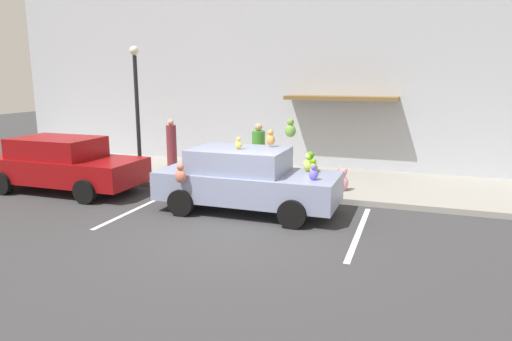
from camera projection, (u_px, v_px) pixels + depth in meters
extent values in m
plane|color=#38383A|center=(233.00, 234.00, 9.66)|extent=(60.00, 60.00, 0.00)
cube|color=gray|center=(294.00, 180.00, 14.26)|extent=(24.00, 4.00, 0.15)
cube|color=#B2B7C1|center=(312.00, 77.00, 15.60)|extent=(24.00, 0.30, 6.40)
cube|color=brown|center=(341.00, 98.00, 14.86)|extent=(3.60, 1.10, 0.12)
cube|color=silver|center=(359.00, 232.00, 9.77)|extent=(0.12, 3.60, 0.01)
cube|color=silver|center=(139.00, 208.00, 11.54)|extent=(0.12, 3.60, 0.01)
cube|color=#868FB2|center=(248.00, 186.00, 11.13)|extent=(4.37, 1.76, 0.68)
cube|color=#868FB2|center=(239.00, 160.00, 11.08)|extent=(2.27, 1.54, 0.56)
cylinder|color=black|center=(310.00, 195.00, 11.57)|extent=(0.64, 0.22, 0.64)
cylinder|color=black|center=(292.00, 214.00, 9.95)|extent=(0.64, 0.22, 0.64)
cylinder|color=black|center=(212.00, 186.00, 12.45)|extent=(0.64, 0.22, 0.64)
cylinder|color=black|center=(181.00, 203.00, 10.83)|extent=(0.64, 0.22, 0.64)
ellipsoid|color=#D9994C|center=(271.00, 140.00, 11.25)|extent=(0.23, 0.18, 0.27)
sphere|color=#D9994C|center=(271.00, 132.00, 11.22)|extent=(0.14, 0.14, 0.14)
ellipsoid|color=#4F9C15|center=(310.00, 164.00, 11.10)|extent=(0.28, 0.23, 0.34)
sphere|color=#4F9C15|center=(310.00, 155.00, 11.06)|extent=(0.18, 0.18, 0.18)
ellipsoid|color=#C83B77|center=(193.00, 167.00, 11.02)|extent=(0.20, 0.17, 0.24)
sphere|color=#C83B77|center=(193.00, 160.00, 10.98)|extent=(0.13, 0.13, 0.13)
ellipsoid|color=#6D9F3F|center=(290.00, 131.00, 11.18)|extent=(0.27, 0.22, 0.32)
sphere|color=#6D9F3F|center=(291.00, 122.00, 11.14)|extent=(0.17, 0.17, 0.17)
ellipsoid|color=#6A5FEC|center=(313.00, 175.00, 10.18)|extent=(0.20, 0.17, 0.24)
sphere|color=#6A5FEC|center=(314.00, 167.00, 10.14)|extent=(0.13, 0.13, 0.13)
ellipsoid|color=#D6BF4C|center=(239.00, 145.00, 10.88)|extent=(0.17, 0.14, 0.20)
sphere|color=#D6BF4C|center=(239.00, 139.00, 10.85)|extent=(0.11, 0.11, 0.11)
ellipsoid|color=#9BAD3C|center=(308.00, 167.00, 11.08)|extent=(0.17, 0.14, 0.20)
sphere|color=#9BAD3C|center=(308.00, 162.00, 11.06)|extent=(0.11, 0.11, 0.11)
ellipsoid|color=#75AF19|center=(314.00, 168.00, 10.96)|extent=(0.20, 0.16, 0.24)
sphere|color=#75AF19|center=(314.00, 161.00, 10.92)|extent=(0.13, 0.13, 0.13)
ellipsoid|color=gold|center=(313.00, 171.00, 10.69)|extent=(0.16, 0.13, 0.19)
sphere|color=gold|center=(313.00, 166.00, 10.66)|extent=(0.10, 0.10, 0.10)
ellipsoid|color=#C8DA5F|center=(309.00, 165.00, 11.10)|extent=(0.26, 0.21, 0.31)
sphere|color=#C8DA5F|center=(309.00, 156.00, 11.06)|extent=(0.17, 0.17, 0.17)
ellipsoid|color=#744EDC|center=(222.00, 162.00, 11.70)|extent=(0.21, 0.17, 0.25)
sphere|color=#744EDC|center=(222.00, 155.00, 11.67)|extent=(0.13, 0.13, 0.13)
ellipsoid|color=#CA6F58|center=(181.00, 176.00, 10.57)|extent=(0.27, 0.22, 0.32)
sphere|color=#CA6F58|center=(180.00, 167.00, 10.52)|extent=(0.17, 0.17, 0.17)
ellipsoid|color=gold|center=(218.00, 163.00, 11.55)|extent=(0.19, 0.16, 0.22)
sphere|color=gold|center=(218.00, 157.00, 11.51)|extent=(0.12, 0.12, 0.12)
cube|color=maroon|center=(65.00, 169.00, 13.08)|extent=(4.54, 1.81, 0.68)
cube|color=maroon|center=(57.00, 147.00, 13.02)|extent=(2.36, 1.59, 0.56)
cylinder|color=black|center=(127.00, 177.00, 13.52)|extent=(0.64, 0.22, 0.64)
cylinder|color=black|center=(85.00, 192.00, 11.85)|extent=(0.64, 0.22, 0.64)
cylinder|color=black|center=(51.00, 171.00, 14.44)|extent=(0.64, 0.22, 0.64)
cylinder|color=black|center=(2.00, 183.00, 12.77)|extent=(0.64, 0.22, 0.64)
ellipsoid|color=pink|center=(342.00, 183.00, 12.61)|extent=(0.34, 0.28, 0.42)
sphere|color=pink|center=(343.00, 172.00, 12.55)|extent=(0.24, 0.24, 0.24)
sphere|color=pink|center=(340.00, 169.00, 12.56)|extent=(0.10, 0.10, 0.10)
sphere|color=pink|center=(346.00, 170.00, 12.50)|extent=(0.10, 0.10, 0.10)
cylinder|color=black|center=(138.00, 118.00, 13.96)|extent=(0.12, 0.12, 3.69)
sphere|color=#EAEACC|center=(134.00, 51.00, 13.56)|extent=(0.28, 0.28, 0.28)
cylinder|color=#449330|center=(258.00, 157.00, 13.36)|extent=(0.38, 0.38, 1.55)
sphere|color=tan|center=(258.00, 127.00, 13.18)|extent=(0.22, 0.22, 0.22)
cylinder|color=maroon|center=(172.00, 146.00, 15.95)|extent=(0.35, 0.35, 1.43)
sphere|color=tan|center=(171.00, 122.00, 15.78)|extent=(0.21, 0.21, 0.21)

